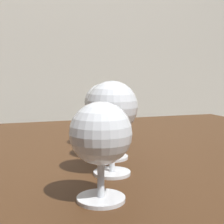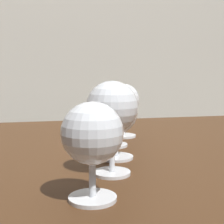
% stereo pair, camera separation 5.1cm
% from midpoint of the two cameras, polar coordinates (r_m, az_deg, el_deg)
% --- Properties ---
extents(dining_table, '(1.17, 0.83, 0.74)m').
position_cam_midpoint_polar(dining_table, '(0.75, -5.28, -13.80)').
color(dining_table, '#472B16').
rests_on(dining_table, ground_plane).
extents(wine_glass_rose, '(0.08, 0.08, 0.13)m').
position_cam_midpoint_polar(wine_glass_rose, '(0.41, -5.56, -4.02)').
color(wine_glass_rose, white).
rests_on(wine_glass_rose, dining_table).
extents(wine_glass_port, '(0.08, 0.08, 0.15)m').
position_cam_midpoint_polar(wine_glass_port, '(0.51, -2.87, 0.44)').
color(wine_glass_port, white).
rests_on(wine_glass_port, dining_table).
extents(wine_glass_pinot, '(0.08, 0.08, 0.13)m').
position_cam_midpoint_polar(wine_glass_pinot, '(0.61, -2.65, -0.37)').
color(wine_glass_pinot, white).
rests_on(wine_glass_pinot, dining_table).
extents(wine_glass_amber, '(0.08, 0.08, 0.14)m').
position_cam_midpoint_polar(wine_glass_amber, '(0.72, -3.49, 1.30)').
color(wine_glass_amber, white).
rests_on(wine_glass_amber, dining_table).
extents(wine_glass_empty, '(0.08, 0.08, 0.13)m').
position_cam_midpoint_polar(wine_glass_empty, '(0.82, -1.97, 1.86)').
color(wine_glass_empty, white).
rests_on(wine_glass_empty, dining_table).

